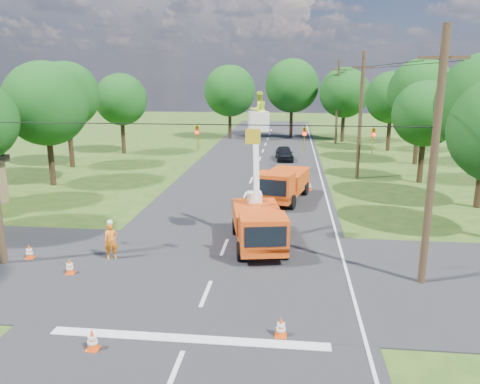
# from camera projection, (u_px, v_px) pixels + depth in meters

# --- Properties ---
(ground) EXTENTS (140.00, 140.00, 0.00)m
(ground) POSITION_uv_depth(u_px,v_px,m) (251.00, 181.00, 37.24)
(ground) COLOR #244916
(ground) RESTS_ON ground
(road_main) EXTENTS (12.00, 100.00, 0.06)m
(road_main) POSITION_uv_depth(u_px,v_px,m) (251.00, 181.00, 37.24)
(road_main) COLOR black
(road_main) RESTS_ON ground
(road_cross) EXTENTS (56.00, 10.00, 0.07)m
(road_cross) POSITION_uv_depth(u_px,v_px,m) (214.00, 273.00, 19.89)
(road_cross) COLOR black
(road_cross) RESTS_ON ground
(stop_bar) EXTENTS (9.00, 0.45, 0.02)m
(stop_bar) POSITION_uv_depth(u_px,v_px,m) (188.00, 340.00, 14.87)
(stop_bar) COLOR silver
(stop_bar) RESTS_ON ground
(edge_line) EXTENTS (0.12, 90.00, 0.02)m
(edge_line) POSITION_uv_depth(u_px,v_px,m) (322.00, 183.00, 36.64)
(edge_line) COLOR silver
(edge_line) RESTS_ON ground
(bucket_truck) EXTENTS (3.12, 6.03, 7.46)m
(bucket_truck) POSITION_uv_depth(u_px,v_px,m) (259.00, 216.00, 22.55)
(bucket_truck) COLOR #E64D10
(bucket_truck) RESTS_ON ground
(second_truck) EXTENTS (3.62, 6.47, 2.29)m
(second_truck) POSITION_uv_depth(u_px,v_px,m) (283.00, 184.00, 30.91)
(second_truck) COLOR #E64D10
(second_truck) RESTS_ON ground
(ground_worker) EXTENTS (0.76, 0.67, 1.75)m
(ground_worker) POSITION_uv_depth(u_px,v_px,m) (111.00, 241.00, 21.18)
(ground_worker) COLOR orange
(ground_worker) RESTS_ON ground
(distant_car) EXTENTS (2.02, 4.17, 1.37)m
(distant_car) POSITION_uv_depth(u_px,v_px,m) (284.00, 153.00, 46.10)
(distant_car) COLOR black
(distant_car) RESTS_ON ground
(traffic_cone_0) EXTENTS (0.38, 0.38, 0.71)m
(traffic_cone_0) POSITION_uv_depth(u_px,v_px,m) (92.00, 340.00, 14.23)
(traffic_cone_0) COLOR #EB480C
(traffic_cone_0) RESTS_ON ground
(traffic_cone_1) EXTENTS (0.38, 0.38, 0.71)m
(traffic_cone_1) POSITION_uv_depth(u_px,v_px,m) (281.00, 327.00, 14.96)
(traffic_cone_1) COLOR #EB480C
(traffic_cone_1) RESTS_ON ground
(traffic_cone_2) EXTENTS (0.38, 0.38, 0.71)m
(traffic_cone_2) POSITION_uv_depth(u_px,v_px,m) (239.00, 227.00, 24.77)
(traffic_cone_2) COLOR #EB480C
(traffic_cone_2) RESTS_ON ground
(traffic_cone_3) EXTENTS (0.38, 0.38, 0.71)m
(traffic_cone_3) POSITION_uv_depth(u_px,v_px,m) (276.00, 205.00, 29.00)
(traffic_cone_3) COLOR #EB480C
(traffic_cone_3) RESTS_ON ground
(traffic_cone_4) EXTENTS (0.38, 0.38, 0.71)m
(traffic_cone_4) POSITION_uv_depth(u_px,v_px,m) (70.00, 266.00, 19.70)
(traffic_cone_4) COLOR #EB480C
(traffic_cone_4) RESTS_ON ground
(traffic_cone_5) EXTENTS (0.38, 0.38, 0.71)m
(traffic_cone_5) POSITION_uv_depth(u_px,v_px,m) (29.00, 251.00, 21.36)
(traffic_cone_5) COLOR #EB480C
(traffic_cone_5) RESTS_ON ground
(traffic_cone_6) EXTENTS (0.38, 0.38, 0.71)m
(traffic_cone_6) POSITION_uv_depth(u_px,v_px,m) (309.00, 186.00, 34.08)
(traffic_cone_6) COLOR #EB480C
(traffic_cone_6) RESTS_ON ground
(pole_right_near) EXTENTS (1.80, 0.30, 10.00)m
(pole_right_near) POSITION_uv_depth(u_px,v_px,m) (434.00, 159.00, 17.74)
(pole_right_near) COLOR #4C3823
(pole_right_near) RESTS_ON ground
(pole_right_mid) EXTENTS (1.80, 0.30, 10.00)m
(pole_right_mid) POSITION_uv_depth(u_px,v_px,m) (360.00, 115.00, 37.02)
(pole_right_mid) COLOR #4C3823
(pole_right_mid) RESTS_ON ground
(pole_right_far) EXTENTS (1.80, 0.30, 10.00)m
(pole_right_far) POSITION_uv_depth(u_px,v_px,m) (337.00, 101.00, 56.30)
(pole_right_far) COLOR #4C3823
(pole_right_far) RESTS_ON ground
(signal_span) EXTENTS (18.00, 0.29, 1.07)m
(signal_span) POSITION_uv_depth(u_px,v_px,m) (269.00, 136.00, 18.21)
(signal_span) COLOR black
(signal_span) RESTS_ON ground
(tree_left_d) EXTENTS (6.20, 6.20, 9.24)m
(tree_left_d) POSITION_uv_depth(u_px,v_px,m) (46.00, 104.00, 34.46)
(tree_left_d) COLOR #382616
(tree_left_d) RESTS_ON ground
(tree_left_e) EXTENTS (5.80, 5.80, 9.41)m
(tree_left_e) POSITION_uv_depth(u_px,v_px,m) (66.00, 95.00, 41.31)
(tree_left_e) COLOR #382616
(tree_left_e) RESTS_ON ground
(tree_left_f) EXTENTS (5.40, 5.40, 8.40)m
(tree_left_f) POSITION_uv_depth(u_px,v_px,m) (121.00, 100.00, 49.00)
(tree_left_f) COLOR #382616
(tree_left_f) RESTS_ON ground
(tree_right_c) EXTENTS (5.00, 5.00, 7.83)m
(tree_right_c) POSITION_uv_depth(u_px,v_px,m) (426.00, 114.00, 35.50)
(tree_right_c) COLOR #382616
(tree_right_c) RESTS_ON ground
(tree_right_d) EXTENTS (6.00, 6.00, 9.70)m
(tree_right_d) POSITION_uv_depth(u_px,v_px,m) (421.00, 92.00, 42.71)
(tree_right_d) COLOR #382616
(tree_right_d) RESTS_ON ground
(tree_right_e) EXTENTS (5.60, 5.60, 8.63)m
(tree_right_e) POSITION_uv_depth(u_px,v_px,m) (392.00, 98.00, 50.75)
(tree_right_e) COLOR #382616
(tree_right_e) RESTS_ON ground
(tree_far_a) EXTENTS (6.60, 6.60, 9.50)m
(tree_far_a) POSITION_uv_depth(u_px,v_px,m) (230.00, 91.00, 60.37)
(tree_far_a) COLOR #382616
(tree_far_a) RESTS_ON ground
(tree_far_b) EXTENTS (7.00, 7.00, 10.32)m
(tree_far_b) POSITION_uv_depth(u_px,v_px,m) (292.00, 86.00, 61.30)
(tree_far_b) COLOR #382616
(tree_far_b) RESTS_ON ground
(tree_far_c) EXTENTS (6.20, 6.20, 9.18)m
(tree_far_c) POSITION_uv_depth(u_px,v_px,m) (345.00, 93.00, 57.89)
(tree_far_c) COLOR #382616
(tree_far_c) RESTS_ON ground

